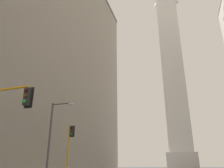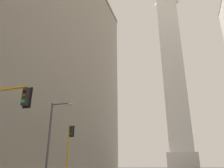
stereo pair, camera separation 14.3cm
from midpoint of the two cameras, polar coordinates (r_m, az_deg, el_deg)
building_left at (r=43.62m, az=-20.41°, el=8.53°), size 18.94×49.35×43.19m
obelisk at (r=69.02m, az=15.57°, el=3.81°), size 7.71×7.71×60.01m
traffic_light_mid_left at (r=26.95m, az=-11.12°, el=-14.80°), size 0.76×0.52×5.92m
street_lamp at (r=22.57m, az=-15.16°, el=-11.77°), size 2.46×0.36×7.40m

